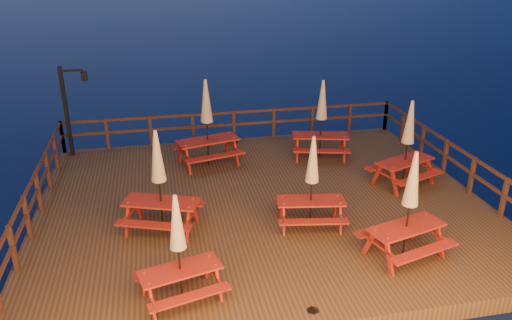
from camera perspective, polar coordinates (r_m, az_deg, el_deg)
The scene contains 12 objects.
ground at distance 13.94m, azimuth 0.71°, elevation -6.17°, with size 500.00×500.00×0.00m, color black.
deck at distance 13.84m, azimuth 0.72°, elevation -5.44°, with size 12.00×10.00×0.40m, color #412A15.
deck_piles at distance 14.09m, azimuth 0.71°, elevation -7.23°, with size 11.44×9.44×1.40m.
railing at distance 15.01m, azimuth -0.70°, elevation 0.97°, with size 11.80×9.75×1.10m.
lamp_post at distance 17.30m, azimuth -20.48°, elevation 6.11°, with size 0.85×0.18×3.00m.
picnic_table_0 at distance 14.85m, azimuth 16.93°, elevation 1.99°, with size 2.18×2.00×2.54m.
picnic_table_1 at distance 9.69m, azimuth -8.86°, elevation -9.78°, with size 1.88×1.68×2.28m.
picnic_table_2 at distance 15.66m, azimuth -5.63°, elevation 4.43°, with size 2.28×2.03×2.77m.
picnic_table_3 at distance 12.04m, azimuth -11.02°, elevation -2.24°, with size 2.21×2.02×2.58m.
picnic_table_4 at distance 12.11m, azimuth 6.40°, elevation -2.37°, with size 1.86×1.61×2.37m.
picnic_table_5 at distance 16.29m, azimuth 7.48°, elevation 4.76°, with size 2.12×1.88×2.60m.
picnic_table_6 at distance 11.31m, azimuth 17.15°, elevation -4.81°, with size 2.09×1.88×2.52m.
Camera 1 is at (-2.60, -11.90, 6.78)m, focal length 35.00 mm.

